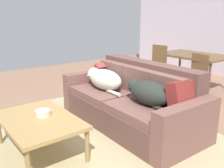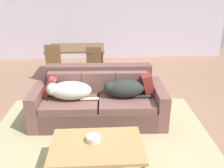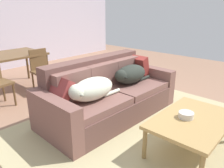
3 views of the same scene
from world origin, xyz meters
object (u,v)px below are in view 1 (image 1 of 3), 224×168
coffee_table (39,122)px  dining_table (194,57)px  bowl_on_coffee_table (43,113)px  dining_chair_near_left (156,66)px  dog_on_left_cushion (104,79)px  dog_on_right_cushion (148,92)px  throw_pillow_by_right_arm (183,97)px  couch (132,102)px  dining_chair_near_right (195,74)px  throw_pillow_by_left_arm (103,72)px

coffee_table → dining_table: dining_table is taller
bowl_on_coffee_table → dining_chair_near_left: dining_chair_near_left is taller
dog_on_left_cushion → dining_chair_near_left: dining_chair_near_left is taller
dog_on_right_cushion → coffee_table: size_ratio=0.71×
dog_on_right_cushion → throw_pillow_by_right_arm: bearing=20.7°
couch → dining_table: couch is taller
throw_pillow_by_right_arm → bowl_on_coffee_table: (-0.91, -1.35, -0.16)m
couch → dog_on_right_cushion: size_ratio=2.85×
bowl_on_coffee_table → dining_chair_near_right: bearing=90.6°
dog_on_right_cushion → bowl_on_coffee_table: (-0.50, -1.21, -0.14)m
dog_on_left_cushion → dog_on_right_cushion: 0.91m
couch → dining_chair_near_right: (-0.11, 1.72, 0.14)m
coffee_table → throw_pillow_by_left_arm: bearing=118.3°
dining_table → dining_chair_near_right: bearing=-51.9°
throw_pillow_by_left_arm → coffee_table: 1.70m
dog_on_right_cushion → bowl_on_coffee_table: 1.32m
couch → throw_pillow_by_left_arm: bearing=176.3°
dog_on_left_cushion → throw_pillow_by_left_arm: 0.42m
bowl_on_coffee_table → dining_table: 3.66m
dining_chair_near_left → dining_chair_near_right: bearing=-3.9°
dog_on_right_cushion → dining_chair_near_right: (-0.53, 1.83, -0.13)m
bowl_on_coffee_table → dining_chair_near_left: size_ratio=0.19×
throw_pillow_by_left_arm → dining_chair_near_left: 1.60m
coffee_table → bowl_on_coffee_table: (-0.04, 0.07, 0.08)m
couch → throw_pillow_by_right_arm: couch is taller
dog_on_right_cushion → bowl_on_coffee_table: dog_on_right_cushion is taller
couch → coffee_table: (-0.04, -1.40, 0.05)m
coffee_table → bowl_on_coffee_table: bearing=117.8°
couch → throw_pillow_by_left_arm: couch is taller
dog_on_right_cushion → coffee_table: bearing=-107.8°
couch → dog_on_right_cushion: 0.51m
dog_on_left_cushion → coffee_table: dog_on_left_cushion is taller
dog_on_right_cushion → throw_pillow_by_left_arm: throw_pillow_by_left_arm is taller
couch → coffee_table: size_ratio=2.03×
throw_pillow_by_right_arm → dining_chair_near_right: dining_chair_near_right is taller
dog_on_left_cushion → dining_chair_near_left: bearing=109.0°
dog_on_left_cushion → coffee_table: 1.34m
dining_chair_near_right → couch: bearing=-83.3°
throw_pillow_by_right_arm → dining_chair_near_left: bearing=139.0°
throw_pillow_by_left_arm → coffee_table: size_ratio=0.33×
throw_pillow_by_left_arm → dining_table: throw_pillow_by_left_arm is taller
couch → dining_chair_near_right: couch is taller
dining_chair_near_right → throw_pillow_by_left_arm: bearing=-110.9°
coffee_table → dining_chair_near_right: dining_chair_near_right is taller
dog_on_left_cushion → throw_pillow_by_right_arm: throw_pillow_by_right_arm is taller
dining_chair_near_left → throw_pillow_by_left_arm: bearing=-89.5°
couch → dining_chair_near_right: bearing=95.5°
throw_pillow_by_right_arm → dining_table: 2.66m
throw_pillow_by_left_arm → dining_chair_near_right: bearing=66.1°
dining_chair_near_left → throw_pillow_by_right_arm: bearing=-48.1°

